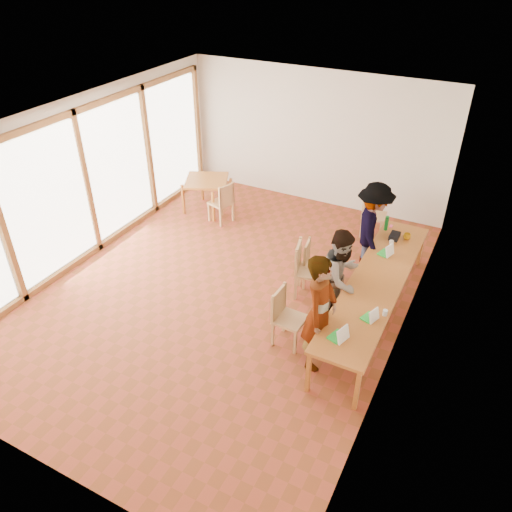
{
  "coord_description": "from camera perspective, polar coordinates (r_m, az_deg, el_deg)",
  "views": [
    {
      "loc": [
        3.72,
        -6.07,
        5.33
      ],
      "look_at": [
        0.74,
        -0.3,
        1.1
      ],
      "focal_mm": 35.0,
      "sensor_mm": 36.0,
      "label": 1
    }
  ],
  "objects": [
    {
      "name": "chair_spare",
      "position": [
        10.69,
        -3.71,
        6.52
      ],
      "size": [
        0.53,
        0.53,
        0.49
      ],
      "rotation": [
        0.0,
        0.0,
        2.85
      ],
      "color": "tan",
      "rests_on": "ground"
    },
    {
      "name": "communal_table",
      "position": [
        8.07,
        13.63,
        -2.97
      ],
      "size": [
        0.8,
        4.0,
        0.75
      ],
      "color": "#AA6725",
      "rests_on": "ground"
    },
    {
      "name": "yellow_mug",
      "position": [
        9.24,
        16.88,
        2.16
      ],
      "size": [
        0.15,
        0.15,
        0.1
      ],
      "primitive_type": "imported",
      "rotation": [
        0.0,
        0.0,
        0.21
      ],
      "color": "#D2960C",
      "rests_on": "communal_table"
    },
    {
      "name": "person_far",
      "position": [
        9.16,
        13.14,
        3.05
      ],
      "size": [
        1.01,
        1.29,
        1.75
      ],
      "primitive_type": "imported",
      "rotation": [
        0.0,
        0.0,
        1.93
      ],
      "color": "gray",
      "rests_on": "ground"
    },
    {
      "name": "condiment_cup",
      "position": [
        9.02,
        15.22,
        1.52
      ],
      "size": [
        0.08,
        0.08,
        0.06
      ],
      "primitive_type": "cylinder",
      "color": "white",
      "rests_on": "communal_table"
    },
    {
      "name": "chair_mid",
      "position": [
        8.75,
        6.36,
        -0.4
      ],
      "size": [
        0.47,
        0.47,
        0.46
      ],
      "rotation": [
        0.0,
        0.0,
        0.17
      ],
      "color": "tan",
      "rests_on": "ground"
    },
    {
      "name": "side_table",
      "position": [
        11.2,
        -5.66,
        8.31
      ],
      "size": [
        0.9,
        0.9,
        0.75
      ],
      "rotation": [
        0.0,
        0.0,
        0.44
      ],
      "color": "#AA6725",
      "rests_on": "ground"
    },
    {
      "name": "wall_right",
      "position": [
        7.21,
        17.3,
        -0.69
      ],
      "size": [
        0.1,
        8.0,
        3.0
      ],
      "primitive_type": "cube",
      "color": "beige",
      "rests_on": "ground"
    },
    {
      "name": "chair_near",
      "position": [
        7.51,
        3.23,
        -6.27
      ],
      "size": [
        0.45,
        0.45,
        0.5
      ],
      "rotation": [
        0.0,
        0.0,
        -0.04
      ],
      "color": "tan",
      "rests_on": "ground"
    },
    {
      "name": "wall_front",
      "position": [
        5.73,
        -25.0,
        -12.84
      ],
      "size": [
        6.0,
        0.1,
        3.0
      ],
      "primitive_type": "cube",
      "color": "beige",
      "rests_on": "ground"
    },
    {
      "name": "pink_phone",
      "position": [
        9.58,
        15.18,
        3.32
      ],
      "size": [
        0.05,
        0.1,
        0.01
      ],
      "primitive_type": "cube",
      "color": "#F4498E",
      "rests_on": "communal_table"
    },
    {
      "name": "person_near",
      "position": [
        6.99,
        7.3,
        -6.45
      ],
      "size": [
        0.45,
        0.67,
        1.82
      ],
      "primitive_type": "imported",
      "rotation": [
        0.0,
        0.0,
        1.59
      ],
      "color": "gray",
      "rests_on": "ground"
    },
    {
      "name": "person_mid",
      "position": [
        7.84,
        9.7,
        -2.48
      ],
      "size": [
        0.81,
        0.94,
        1.66
      ],
      "primitive_type": "imported",
      "rotation": [
        0.0,
        0.0,
        1.32
      ],
      "color": "gray",
      "rests_on": "ground"
    },
    {
      "name": "window_wall",
      "position": [
        9.8,
        -18.95,
        8.25
      ],
      "size": [
        0.1,
        8.0,
        3.0
      ],
      "primitive_type": "cube",
      "color": "white",
      "rests_on": "ground"
    },
    {
      "name": "green_bottle",
      "position": [
        9.38,
        14.69,
        3.65
      ],
      "size": [
        0.07,
        0.07,
        0.28
      ],
      "primitive_type": "cylinder",
      "color": "#12782A",
      "rests_on": "communal_table"
    },
    {
      "name": "chair_empty",
      "position": [
        10.47,
        12.89,
        5.3
      ],
      "size": [
        0.49,
        0.49,
        0.52
      ],
      "rotation": [
        0.0,
        0.0,
        0.08
      ],
      "color": "tan",
      "rests_on": "ground"
    },
    {
      "name": "chair_far",
      "position": [
        8.47,
        5.48,
        -0.9
      ],
      "size": [
        0.57,
        0.57,
        0.54
      ],
      "rotation": [
        0.0,
        0.0,
        0.25
      ],
      "color": "tan",
      "rests_on": "ground"
    },
    {
      "name": "wall_back",
      "position": [
        11.4,
        6.81,
        13.2
      ],
      "size": [
        6.0,
        0.1,
        3.0
      ],
      "primitive_type": "cube",
      "color": "beige",
      "rests_on": "ground"
    },
    {
      "name": "ceiling",
      "position": [
        7.48,
        -4.14,
        15.02
      ],
      "size": [
        6.0,
        8.0,
        0.04
      ],
      "primitive_type": "cube",
      "color": "white",
      "rests_on": "wall_back"
    },
    {
      "name": "laptop_near",
      "position": [
        6.83,
        9.59,
        -8.95
      ],
      "size": [
        0.28,
        0.29,
        0.21
      ],
      "rotation": [
        0.0,
        0.0,
        -0.31
      ],
      "color": "green",
      "rests_on": "communal_table"
    },
    {
      "name": "laptop_far",
      "position": [
        8.69,
        14.76,
        0.47
      ],
      "size": [
        0.26,
        0.28,
        0.2
      ],
      "rotation": [
        0.0,
        0.0,
        -0.3
      ],
      "color": "green",
      "rests_on": "communal_table"
    },
    {
      "name": "laptop_mid",
      "position": [
        7.23,
        13.05,
        -6.75
      ],
      "size": [
        0.25,
        0.26,
        0.18
      ],
      "rotation": [
        0.0,
        0.0,
        -0.34
      ],
      "color": "green",
      "rests_on": "communal_table"
    },
    {
      "name": "ground",
      "position": [
        8.89,
        -3.37,
        -3.82
      ],
      "size": [
        8.0,
        8.0,
        0.0
      ],
      "primitive_type": "plane",
      "color": "#953C24",
      "rests_on": "ground"
    },
    {
      "name": "clear_glass",
      "position": [
        7.35,
        14.54,
        -6.29
      ],
      "size": [
        0.07,
        0.07,
        0.09
      ],
      "primitive_type": "cylinder",
      "color": "silver",
      "rests_on": "communal_table"
    },
    {
      "name": "black_pouch",
      "position": [
        9.2,
        15.55,
        2.21
      ],
      "size": [
        0.16,
        0.26,
        0.09
      ],
      "primitive_type": "cube",
      "color": "black",
      "rests_on": "communal_table"
    }
  ]
}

